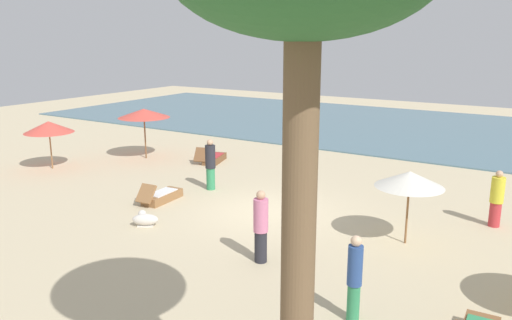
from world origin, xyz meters
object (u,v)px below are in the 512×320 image
lounger_0 (213,158)px  dog (145,219)px  umbrella_1 (410,179)px  person_2 (354,278)px  lounger_2 (161,196)px  person_0 (261,226)px  person_1 (497,199)px  person_4 (210,164)px  umbrella_3 (49,127)px  umbrella_0 (144,113)px

lounger_0 → dog: lounger_0 is taller
umbrella_1 → person_2: size_ratio=1.12×
lounger_2 → person_2: size_ratio=0.98×
person_0 → dog: 4.18m
person_0 → person_1: bearing=51.6°
person_2 → person_4: person_4 is taller
lounger_0 → person_2: person_2 is taller
umbrella_3 → lounger_0: 6.85m
umbrella_1 → person_2: 4.44m
umbrella_0 → lounger_2: umbrella_0 is taller
umbrella_3 → person_0: 12.45m
person_2 → person_4: 9.38m
umbrella_0 → person_2: 15.19m
umbrella_0 → umbrella_1: bearing=-15.4°
umbrella_3 → person_0: umbrella_3 is taller
lounger_2 → person_2: (8.16, -3.54, 0.73)m
umbrella_1 → dog: umbrella_1 is taller
umbrella_1 → dog: 7.46m
person_2 → person_4: (-7.58, 5.52, 0.02)m
lounger_2 → person_4: person_4 is taller
person_4 → dog: 4.02m
umbrella_0 → umbrella_3: (-1.97, -3.44, -0.29)m
umbrella_3 → person_4: 7.48m
umbrella_3 → person_1: 16.71m
umbrella_1 → lounger_0: (-9.69, 4.48, -1.58)m
person_2 → dog: 7.23m
person_2 → lounger_0: bearing=138.4°
lounger_2 → person_2: bearing=-23.4°
umbrella_1 → lounger_2: umbrella_1 is taller
person_2 → lounger_2: bearing=156.6°
umbrella_1 → person_0: 4.11m
dog → person_1: bearing=31.9°
umbrella_1 → umbrella_3: umbrella_3 is taller
umbrella_3 → person_2: bearing=-16.4°
person_4 → person_1: bearing=8.9°
person_1 → umbrella_0: bearing=176.5°
lounger_2 → person_1: size_ratio=1.03×
dog → lounger_2: bearing=120.7°
lounger_0 → person_0: bearing=-46.8°
dog → person_4: bearing=98.3°
umbrella_0 → person_4: umbrella_0 is taller
umbrella_0 → umbrella_1: size_ratio=1.15×
lounger_0 → person_4: bearing=-54.5°
person_0 → umbrella_3: bearing=165.7°
person_1 → person_2: person_2 is taller
lounger_2 → dog: bearing=-59.3°
person_2 → umbrella_0: bearing=148.8°
umbrella_1 → person_2: (0.25, -4.35, -0.86)m
lounger_0 → lounger_2: 5.58m
umbrella_1 → person_0: umbrella_1 is taller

